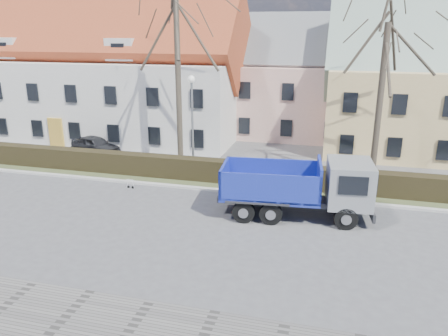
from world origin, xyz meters
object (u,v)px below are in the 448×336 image
(cart_frame, at_px, (127,183))
(parked_car_a, at_px, (95,145))
(dump_truck, at_px, (291,187))
(streetlight, at_px, (193,126))

(cart_frame, height_order, parked_car_a, parked_car_a)
(dump_truck, height_order, parked_car_a, dump_truck)
(cart_frame, bearing_deg, dump_truck, -9.47)
(streetlight, relative_size, parked_car_a, 1.58)
(streetlight, bearing_deg, cart_frame, -131.86)
(dump_truck, bearing_deg, streetlight, 138.04)
(cart_frame, bearing_deg, parked_car_a, 132.67)
(dump_truck, xyz_separation_m, parked_car_a, (-14.80, 7.48, -0.81))
(cart_frame, distance_m, parked_car_a, 8.06)
(streetlight, relative_size, cart_frame, 9.49)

